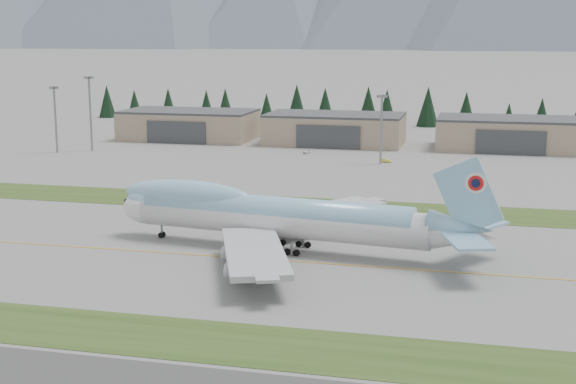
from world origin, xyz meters
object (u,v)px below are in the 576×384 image
(hangar_right, at_px, (510,134))
(service_vehicle_a, at_px, (307,153))
(service_vehicle_b, at_px, (386,163))
(boeing_747_freighter, at_px, (276,216))
(hangar_center, at_px, (335,129))
(hangar_left, at_px, (189,125))

(hangar_right, relative_size, service_vehicle_a, 14.05)
(service_vehicle_a, bearing_deg, service_vehicle_b, -11.15)
(hangar_right, relative_size, service_vehicle_b, 14.20)
(boeing_747_freighter, relative_size, hangar_center, 1.52)
(boeing_747_freighter, bearing_deg, hangar_right, 80.12)
(hangar_center, bearing_deg, hangar_right, 0.00)
(hangar_right, bearing_deg, service_vehicle_b, -134.33)
(service_vehicle_a, bearing_deg, hangar_right, 35.09)
(boeing_747_freighter, relative_size, hangar_left, 1.52)
(hangar_center, bearing_deg, boeing_747_freighter, -83.92)
(boeing_747_freighter, relative_size, service_vehicle_b, 21.57)
(hangar_left, height_order, service_vehicle_b, hangar_left)
(service_vehicle_b, bearing_deg, hangar_right, -34.49)
(hangar_right, xyz_separation_m, service_vehicle_a, (-64.76, -25.32, -5.39))
(service_vehicle_a, xyz_separation_m, service_vehicle_b, (27.54, -12.77, 0.00))
(hangar_left, height_order, service_vehicle_a, hangar_left)
(hangar_right, height_order, service_vehicle_b, hangar_right)
(hangar_left, bearing_deg, boeing_747_freighter, -63.82)
(boeing_747_freighter, height_order, hangar_center, boeing_747_freighter)
(service_vehicle_a, bearing_deg, hangar_center, 93.09)
(hangar_center, bearing_deg, service_vehicle_b, -59.11)
(hangar_center, distance_m, service_vehicle_b, 44.72)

